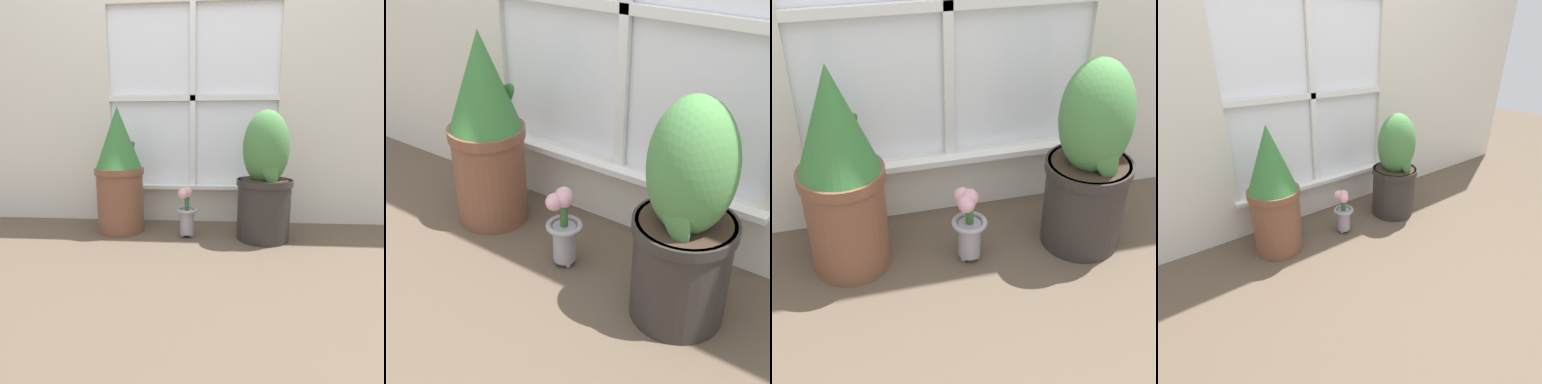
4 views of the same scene
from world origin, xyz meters
TOP-DOWN VIEW (x-y plane):
  - ground_plane at (0.00, 0.00)m, footprint 10.00×10.00m
  - wall_with_window at (0.00, 0.57)m, footprint 4.40×0.10m
  - potted_plant_left at (-0.42, 0.30)m, footprint 0.29×0.29m
  - potted_plant_right at (0.42, 0.21)m, footprint 0.31×0.31m
  - flower_vase at (-0.01, 0.21)m, footprint 0.13×0.13m

SIDE VIEW (x-z plane):
  - ground_plane at x=0.00m, z-range 0.00..0.00m
  - flower_vase at x=-0.01m, z-range 0.01..0.31m
  - potted_plant_right at x=0.42m, z-range -0.03..0.69m
  - potted_plant_left at x=-0.42m, z-range 0.00..0.75m
  - wall_with_window at x=0.00m, z-range 0.03..2.53m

